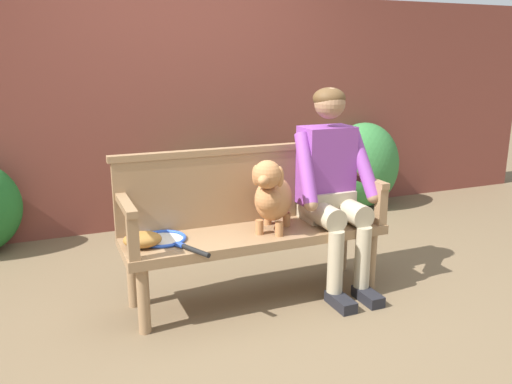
# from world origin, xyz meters

# --- Properties ---
(ground_plane) EXTENTS (40.00, 40.00, 0.00)m
(ground_plane) POSITION_xyz_m (0.00, 0.00, 0.00)
(ground_plane) COLOR brown
(brick_garden_fence) EXTENTS (8.00, 0.30, 2.05)m
(brick_garden_fence) POSITION_xyz_m (0.00, 1.84, 1.02)
(brick_garden_fence) COLOR brown
(brick_garden_fence) RESTS_ON ground
(hedge_bush_mid_right) EXTENTS (0.77, 0.60, 0.87)m
(hedge_bush_mid_right) POSITION_xyz_m (1.81, 1.51, 0.43)
(hedge_bush_mid_right) COLOR #337538
(hedge_bush_mid_right) RESTS_ON ground
(hedge_bush_mid_left) EXTENTS (1.12, 0.82, 0.71)m
(hedge_bush_mid_left) POSITION_xyz_m (0.29, 1.44, 0.35)
(hedge_bush_mid_left) COLOR #337538
(hedge_bush_mid_left) RESTS_ON ground
(garden_bench) EXTENTS (1.67, 0.47, 0.45)m
(garden_bench) POSITION_xyz_m (0.00, 0.00, 0.39)
(garden_bench) COLOR #93704C
(garden_bench) RESTS_ON ground
(bench_backrest) EXTENTS (1.71, 0.06, 0.50)m
(bench_backrest) POSITION_xyz_m (0.00, 0.21, 0.71)
(bench_backrest) COLOR #93704C
(bench_backrest) RESTS_ON garden_bench
(bench_armrest_left_end) EXTENTS (0.06, 0.47, 0.28)m
(bench_armrest_left_end) POSITION_xyz_m (-0.79, -0.09, 0.65)
(bench_armrest_left_end) COLOR #93704C
(bench_armrest_left_end) RESTS_ON garden_bench
(bench_armrest_right_end) EXTENTS (0.06, 0.47, 0.28)m
(bench_armrest_right_end) POSITION_xyz_m (0.79, -0.09, 0.65)
(bench_armrest_right_end) COLOR #93704C
(bench_armrest_right_end) RESTS_ON garden_bench
(person_seated) EXTENTS (0.56, 0.64, 1.32)m
(person_seated) POSITION_xyz_m (0.53, -0.01, 0.73)
(person_seated) COLOR black
(person_seated) RESTS_ON ground
(dog_on_bench) EXTENTS (0.40, 0.44, 0.48)m
(dog_on_bench) POSITION_xyz_m (0.08, -0.06, 0.69)
(dog_on_bench) COLOR #AD7042
(dog_on_bench) RESTS_ON garden_bench
(tennis_racket) EXTENTS (0.38, 0.58, 0.03)m
(tennis_racket) POSITION_xyz_m (-0.57, 0.02, 0.46)
(tennis_racket) COLOR blue
(tennis_racket) RESTS_ON garden_bench
(baseball_glove) EXTENTS (0.25, 0.21, 0.09)m
(baseball_glove) POSITION_xyz_m (-0.71, -0.02, 0.50)
(baseball_glove) COLOR #9E6B2D
(baseball_glove) RESTS_ON garden_bench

